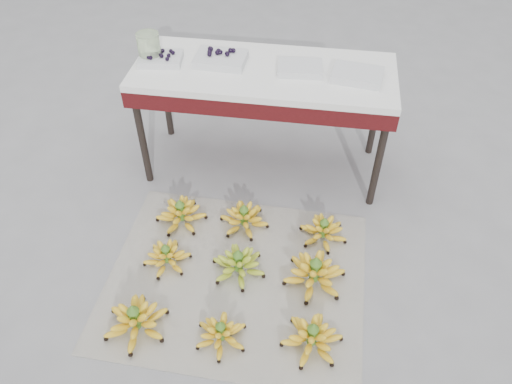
# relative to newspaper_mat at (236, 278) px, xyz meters

# --- Properties ---
(ground) EXTENTS (60.00, 60.00, 0.00)m
(ground) POSITION_rel_newspaper_mat_xyz_m (-0.11, 0.02, -0.00)
(ground) COLOR gray
(ground) RESTS_ON ground
(newspaper_mat) EXTENTS (1.27, 1.08, 0.01)m
(newspaper_mat) POSITION_rel_newspaper_mat_xyz_m (0.00, 0.00, 0.00)
(newspaper_mat) COLOR white
(newspaper_mat) RESTS_ON ground
(bunch_front_left) EXTENTS (0.37, 0.37, 0.18)m
(bunch_front_left) POSITION_rel_newspaper_mat_xyz_m (-0.39, -0.34, 0.06)
(bunch_front_left) COLOR yellow
(bunch_front_left) RESTS_ON newspaper_mat
(bunch_front_center) EXTENTS (0.29, 0.29, 0.14)m
(bunch_front_center) POSITION_rel_newspaper_mat_xyz_m (-0.00, -0.34, 0.05)
(bunch_front_center) COLOR yellow
(bunch_front_center) RESTS_ON newspaper_mat
(bunch_front_right) EXTENTS (0.32, 0.32, 0.17)m
(bunch_front_right) POSITION_rel_newspaper_mat_xyz_m (0.39, -0.30, 0.06)
(bunch_front_right) COLOR yellow
(bunch_front_right) RESTS_ON newspaper_mat
(bunch_mid_left) EXTENTS (0.26, 0.26, 0.14)m
(bunch_mid_left) POSITION_rel_newspaper_mat_xyz_m (-0.36, 0.04, 0.05)
(bunch_mid_left) COLOR yellow
(bunch_mid_left) RESTS_ON newspaper_mat
(bunch_mid_center) EXTENTS (0.36, 0.36, 0.16)m
(bunch_mid_center) POSITION_rel_newspaper_mat_xyz_m (0.01, 0.05, 0.06)
(bunch_mid_center) COLOR #94B438
(bunch_mid_center) RESTS_ON newspaper_mat
(bunch_mid_right) EXTENTS (0.34, 0.34, 0.19)m
(bunch_mid_right) POSITION_rel_newspaper_mat_xyz_m (0.38, 0.04, 0.07)
(bunch_mid_right) COLOR yellow
(bunch_mid_right) RESTS_ON newspaper_mat
(bunch_back_left) EXTENTS (0.32, 0.32, 0.16)m
(bunch_back_left) POSITION_rel_newspaper_mat_xyz_m (-0.36, 0.33, 0.06)
(bunch_back_left) COLOR yellow
(bunch_back_left) RESTS_ON newspaper_mat
(bunch_back_center) EXTENTS (0.33, 0.33, 0.16)m
(bunch_back_center) POSITION_rel_newspaper_mat_xyz_m (-0.02, 0.36, 0.06)
(bunch_back_center) COLOR yellow
(bunch_back_center) RESTS_ON newspaper_mat
(bunch_back_right) EXTENTS (0.31, 0.31, 0.15)m
(bunch_back_right) POSITION_rel_newspaper_mat_xyz_m (0.41, 0.33, 0.05)
(bunch_back_right) COLOR yellow
(bunch_back_right) RESTS_ON newspaper_mat
(vendor_table) EXTENTS (1.39, 0.56, 0.67)m
(vendor_table) POSITION_rel_newspaper_mat_xyz_m (0.01, 0.87, 0.59)
(vendor_table) COLOR black
(vendor_table) RESTS_ON ground
(tray_far_left) EXTENTS (0.24, 0.19, 0.06)m
(tray_far_left) POSITION_rel_newspaper_mat_xyz_m (-0.55, 0.86, 0.69)
(tray_far_left) COLOR silver
(tray_far_left) RESTS_ON vendor_table
(tray_left) EXTENTS (0.27, 0.20, 0.07)m
(tray_left) POSITION_rel_newspaper_mat_xyz_m (-0.23, 0.90, 0.69)
(tray_left) COLOR silver
(tray_left) RESTS_ON vendor_table
(tray_right) EXTENTS (0.24, 0.18, 0.04)m
(tray_right) POSITION_rel_newspaper_mat_xyz_m (0.20, 0.88, 0.68)
(tray_right) COLOR silver
(tray_right) RESTS_ON vendor_table
(tray_far_right) EXTENTS (0.28, 0.22, 0.04)m
(tray_far_right) POSITION_rel_newspaper_mat_xyz_m (0.49, 0.85, 0.69)
(tray_far_right) COLOR silver
(tray_far_right) RESTS_ON vendor_table
(glass_jar) EXTENTS (0.15, 0.15, 0.15)m
(glass_jar) POSITION_rel_newspaper_mat_xyz_m (-0.61, 0.87, 0.74)
(glass_jar) COLOR #D5EEBD
(glass_jar) RESTS_ON vendor_table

